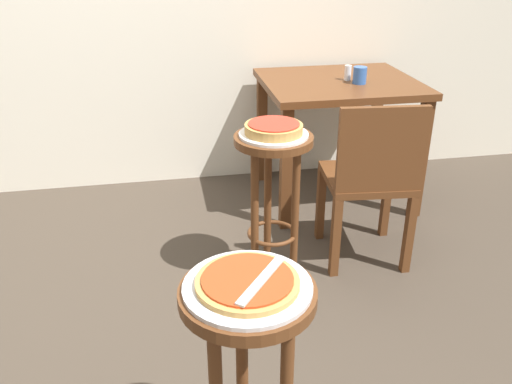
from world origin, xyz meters
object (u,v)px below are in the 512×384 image
at_px(wooden_chair, 371,177).
at_px(serving_plate_foreground, 248,287).
at_px(dining_table, 339,100).
at_px(pizza_server_knife, 261,280).
at_px(pizza_foreground, 247,282).
at_px(cup_near_edge, 360,75).
at_px(stool_middle, 273,179).
at_px(serving_plate_middle, 274,135).
at_px(condiment_shaker, 348,73).
at_px(stool_foreground, 248,352).
at_px(pizza_middle, 274,128).

bearing_deg(wooden_chair, serving_plate_foreground, -125.07).
relative_size(dining_table, wooden_chair, 1.04).
xyz_separation_m(dining_table, pizza_server_knife, (-0.84, -1.90, 0.14)).
xyz_separation_m(pizza_foreground, cup_near_edge, (0.95, 1.79, 0.04)).
relative_size(stool_middle, serving_plate_middle, 2.40).
distance_m(pizza_foreground, pizza_server_knife, 0.04).
bearing_deg(pizza_server_knife, stool_middle, 23.92).
bearing_deg(cup_near_edge, condiment_shaker, 116.47).
xyz_separation_m(stool_foreground, dining_table, (0.87, 1.88, 0.10)).
relative_size(dining_table, pizza_server_knife, 4.03).
bearing_deg(stool_foreground, pizza_foreground, 116.57).
xyz_separation_m(stool_foreground, stool_middle, (0.30, 1.07, 0.00)).
xyz_separation_m(cup_near_edge, condiment_shaker, (-0.04, 0.08, -0.00)).
height_order(stool_foreground, cup_near_edge, cup_near_edge).
relative_size(cup_near_edge, pizza_server_knife, 0.43).
bearing_deg(pizza_server_knife, stool_foreground, 94.13).
height_order(pizza_foreground, dining_table, pizza_foreground).
distance_m(serving_plate_foreground, serving_plate_middle, 1.11).
xyz_separation_m(stool_foreground, cup_near_edge, (0.95, 1.79, 0.27)).
xyz_separation_m(cup_near_edge, wooden_chair, (-0.16, -0.66, -0.33)).
relative_size(serving_plate_foreground, cup_near_edge, 3.44).
height_order(serving_plate_middle, dining_table, dining_table).
relative_size(serving_plate_middle, dining_table, 0.34).
relative_size(serving_plate_foreground, wooden_chair, 0.38).
xyz_separation_m(serving_plate_foreground, serving_plate_middle, (0.30, 1.07, 0.00)).
distance_m(pizza_foreground, condiment_shaker, 2.08).
relative_size(serving_plate_foreground, stool_middle, 0.45).
bearing_deg(serving_plate_middle, cup_near_edge, 47.55).
bearing_deg(stool_foreground, serving_plate_foreground, 116.57).
height_order(serving_plate_foreground, pizza_foreground, pizza_foreground).
height_order(serving_plate_foreground, dining_table, dining_table).
relative_size(stool_foreground, serving_plate_foreground, 2.25).
relative_size(pizza_middle, pizza_server_knife, 1.15).
relative_size(stool_middle, cup_near_edge, 7.72).
bearing_deg(cup_near_edge, serving_plate_foreground, -118.09).
height_order(cup_near_edge, pizza_server_knife, cup_near_edge).
bearing_deg(serving_plate_foreground, pizza_server_knife, -33.69).
bearing_deg(serving_plate_foreground, pizza_middle, 74.35).
bearing_deg(dining_table, pizza_server_knife, -113.88).
distance_m(stool_foreground, cup_near_edge, 2.04).
distance_m(stool_middle, cup_near_edge, 1.00).
bearing_deg(pizza_foreground, pizza_server_knife, -33.69).
distance_m(stool_middle, wooden_chair, 0.50).
bearing_deg(stool_middle, cup_near_edge, 47.55).
bearing_deg(condiment_shaker, serving_plate_foreground, -116.01).
relative_size(wooden_chair, pizza_server_knife, 3.86).
bearing_deg(serving_plate_middle, condiment_shaker, 52.50).
distance_m(dining_table, condiment_shaker, 0.17).
distance_m(wooden_chair, pizza_server_knife, 1.41).
bearing_deg(serving_plate_middle, pizza_foreground, -105.65).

